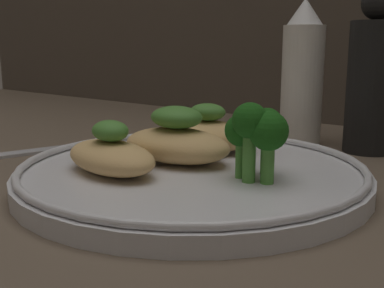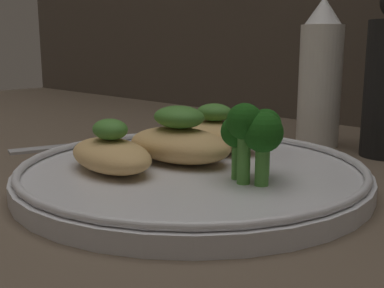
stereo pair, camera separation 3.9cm
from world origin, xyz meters
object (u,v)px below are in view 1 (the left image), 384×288
(sauce_bottle, at_px, (302,75))
(broccoli_bunch, at_px, (258,130))
(plate, at_px, (192,173))
(pepper_grinder, at_px, (372,80))

(sauce_bottle, bearing_deg, broccoli_bunch, -71.92)
(broccoli_bunch, distance_m, sauce_bottle, 0.22)
(plate, bearing_deg, sauce_bottle, 92.42)
(broccoli_bunch, xyz_separation_m, pepper_grinder, (0.01, 0.21, 0.02))
(broccoli_bunch, xyz_separation_m, sauce_bottle, (-0.07, 0.21, 0.03))
(plate, bearing_deg, broccoli_bunch, 3.87)
(plate, distance_m, broccoli_bunch, 0.07)
(plate, relative_size, broccoli_bunch, 4.84)
(plate, bearing_deg, pepper_grinder, 71.68)
(pepper_grinder, bearing_deg, broccoli_bunch, -93.10)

